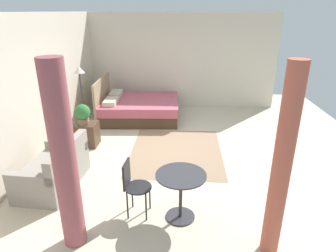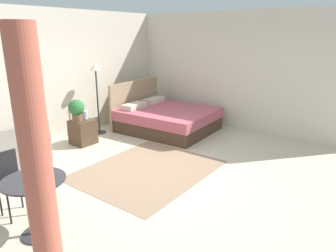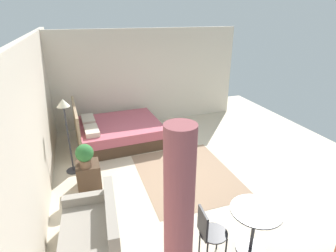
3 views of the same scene
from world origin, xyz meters
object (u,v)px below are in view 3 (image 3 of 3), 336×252
cafe_chair_near_window (208,230)px  potted_plant (85,155)px  floor_lamp (65,118)px  balcony_table (254,222)px  vase (84,157)px  bed (117,132)px  nightstand (89,175)px  couch (93,236)px

cafe_chair_near_window → potted_plant: bearing=33.4°
floor_lamp → cafe_chair_near_window: bearing=-150.2°
floor_lamp → balcony_table: floor_lamp is taller
potted_plant → vase: 0.28m
potted_plant → cafe_chair_near_window: size_ratio=0.54×
bed → vase: size_ratio=12.40×
nightstand → potted_plant: 0.54m
bed → floor_lamp: 1.89m
couch → nightstand: couch is taller
vase → floor_lamp: size_ratio=0.11×
couch → potted_plant: (1.55, -0.03, 0.51)m
potted_plant → balcony_table: potted_plant is taller
bed → couch: (-3.52, 0.90, -0.02)m
couch → bed: bearing=-14.3°
potted_plant → balcony_table: size_ratio=0.64×
vase → floor_lamp: (0.61, 0.26, 0.65)m
nightstand → cafe_chair_near_window: size_ratio=0.61×
nightstand → cafe_chair_near_window: 2.75m
vase → couch: bearing=180.0°
floor_lamp → cafe_chair_near_window: 3.60m
bed → balcony_table: (-4.26, -1.29, 0.21)m
bed → nightstand: 2.06m
couch → floor_lamp: size_ratio=0.85×
nightstand → cafe_chair_near_window: bearing=-148.2°
couch → vase: (1.77, -0.00, 0.34)m
balcony_table → couch: bearing=71.6°
nightstand → vase: (0.12, 0.05, 0.35)m
bed → vase: (-1.75, 0.90, 0.32)m
nightstand → floor_lamp: bearing=22.8°
cafe_chair_near_window → floor_lamp: bearing=29.8°
bed → potted_plant: bearing=156.1°
cafe_chair_near_window → nightstand: bearing=31.8°
bed → potted_plant: size_ratio=4.75×
nightstand → couch: bearing=178.3°
bed → balcony_table: size_ratio=3.05×
nightstand → vase: size_ratio=2.95×
couch → vase: size_ratio=7.86×
nightstand → balcony_table: balcony_table is taller
couch → potted_plant: potted_plant is taller
cafe_chair_near_window → couch: bearing=65.6°
couch → potted_plant: 1.63m
floor_lamp → cafe_chair_near_window: floor_lamp is taller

